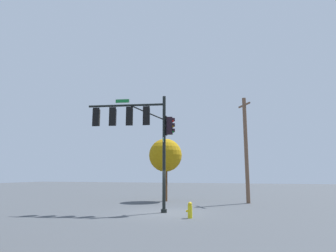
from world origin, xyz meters
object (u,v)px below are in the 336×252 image
at_px(fire_hydrant, 190,210).
at_px(tree_mid, 165,156).
at_px(signal_pole_assembly, 138,126).
at_px(utility_pole, 246,148).

distance_m(fire_hydrant, tree_mid, 10.43).
height_order(signal_pole_assembly, tree_mid, signal_pole_assembly).
distance_m(signal_pole_assembly, fire_hydrant, 6.31).
bearing_deg(fire_hydrant, tree_mid, -64.44).
bearing_deg(utility_pole, tree_mid, 2.42).
relative_size(fire_hydrant, tree_mid, 0.15).
bearing_deg(tree_mid, fire_hydrant, 115.56).
height_order(signal_pole_assembly, utility_pole, utility_pole).
bearing_deg(utility_pole, fire_hydrant, 74.11).
xyz_separation_m(utility_pole, fire_hydrant, (2.61, 9.16, -4.00)).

